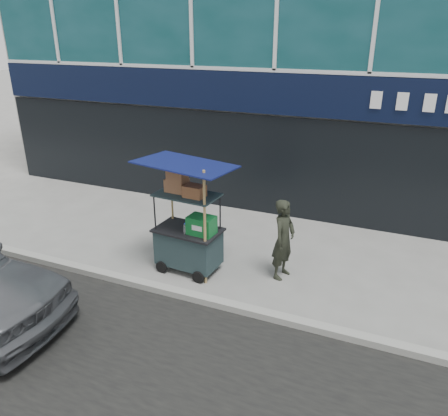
% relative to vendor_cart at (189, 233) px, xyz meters
% --- Properties ---
extents(ground, '(80.00, 80.00, 0.00)m').
position_rel_vendor_cart_xyz_m(ground, '(0.55, -0.68, -0.76)').
color(ground, slate).
rests_on(ground, ground).
extents(curb, '(80.00, 0.18, 0.12)m').
position_rel_vendor_cart_xyz_m(curb, '(0.55, -0.88, -0.70)').
color(curb, gray).
rests_on(curb, ground).
extents(vendor_cart, '(1.68, 1.24, 2.17)m').
position_rel_vendor_cart_xyz_m(vendor_cart, '(0.00, 0.00, 0.00)').
color(vendor_cart, '#1B2A2D').
rests_on(vendor_cart, ground).
extents(vendor_man, '(0.47, 0.61, 1.50)m').
position_rel_vendor_cart_xyz_m(vendor_man, '(1.67, 0.45, -0.01)').
color(vendor_man, black).
rests_on(vendor_man, ground).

